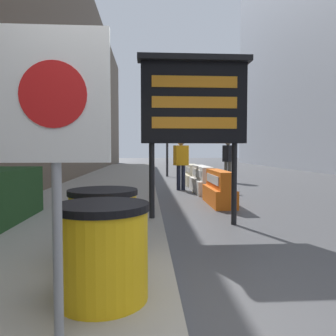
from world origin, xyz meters
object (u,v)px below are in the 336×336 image
at_px(message_board, 194,103).
at_px(jersey_barrier_white, 202,181).
at_px(barrel_drum_foreground, 103,251).
at_px(pedestrian_passerby, 228,157).
at_px(pedestrian_worker, 181,160).
at_px(jersey_barrier_cream, 192,176).
at_px(barrel_drum_middle, 103,225).
at_px(traffic_light_near_curb, 167,127).
at_px(traffic_cone_near, 232,184).
at_px(jersey_barrier_orange_far, 219,190).
at_px(warning_sign, 55,121).

distance_m(message_board, jersey_barrier_white, 5.18).
bearing_deg(jersey_barrier_white, barrel_drum_foreground, -105.24).
distance_m(barrel_drum_foreground, pedestrian_passerby, 11.94).
bearing_deg(barrel_drum_foreground, pedestrian_worker, 79.88).
height_order(jersey_barrier_cream, pedestrian_passerby, pedestrian_passerby).
height_order(barrel_drum_middle, traffic_light_near_curb, traffic_light_near_curb).
relative_size(barrel_drum_foreground, traffic_cone_near, 1.27).
distance_m(jersey_barrier_white, pedestrian_passerby, 3.80).
bearing_deg(barrel_drum_foreground, pedestrian_passerby, 71.17).
bearing_deg(traffic_cone_near, pedestrian_worker, 143.90).
bearing_deg(jersey_barrier_orange_far, jersey_barrier_white, 90.00).
height_order(jersey_barrier_cream, pedestrian_worker, pedestrian_worker).
bearing_deg(pedestrian_passerby, jersey_barrier_orange_far, 25.39).
distance_m(jersey_barrier_orange_far, traffic_light_near_curb, 9.34).
bearing_deg(traffic_light_near_curb, jersey_barrier_cream, -79.89).
distance_m(jersey_barrier_cream, traffic_cone_near, 2.99).
bearing_deg(barrel_drum_foreground, traffic_cone_near, 67.92).
relative_size(warning_sign, jersey_barrier_orange_far, 1.09).
distance_m(barrel_drum_foreground, barrel_drum_middle, 0.98).
bearing_deg(traffic_light_near_curb, pedestrian_passerby, -52.91).
height_order(message_board, jersey_barrier_orange_far, message_board).
relative_size(message_board, jersey_barrier_cream, 1.86).
xyz_separation_m(barrel_drum_foreground, barrel_drum_middle, (-0.12, 0.97, 0.00)).
bearing_deg(traffic_light_near_curb, pedestrian_worker, -89.01).
bearing_deg(barrel_drum_foreground, barrel_drum_middle, 97.29).
bearing_deg(jersey_barrier_orange_far, pedestrian_passerby, 73.90).
height_order(message_board, pedestrian_passerby, message_board).
bearing_deg(jersey_barrier_cream, pedestrian_worker, -109.92).
distance_m(jersey_barrier_white, pedestrian_worker, 1.10).
relative_size(traffic_cone_near, traffic_light_near_curb, 0.17).
bearing_deg(pedestrian_worker, warning_sign, 61.81).
bearing_deg(pedestrian_worker, barrel_drum_middle, 60.05).
distance_m(traffic_cone_near, pedestrian_worker, 2.00).
height_order(barrel_drum_foreground, jersey_barrier_orange_far, barrel_drum_foreground).
xyz_separation_m(warning_sign, pedestrian_passerby, (4.03, 11.94, -0.45)).
distance_m(message_board, jersey_barrier_orange_far, 3.06).
bearing_deg(barrel_drum_middle, warning_sign, -92.10).
height_order(jersey_barrier_white, traffic_light_near_curb, traffic_light_near_curb).
bearing_deg(warning_sign, barrel_drum_middle, 87.90).
height_order(message_board, pedestrian_worker, message_board).
xyz_separation_m(message_board, pedestrian_worker, (0.32, 5.33, -1.17)).
bearing_deg(jersey_barrier_cream, traffic_light_near_curb, 100.11).
bearing_deg(traffic_light_near_curb, traffic_cone_near, -77.20).
distance_m(barrel_drum_foreground, traffic_cone_near, 8.05).
bearing_deg(pedestrian_worker, traffic_cone_near, 126.22).
distance_m(jersey_barrier_white, traffic_light_near_curb, 6.95).
height_order(pedestrian_worker, pedestrian_passerby, pedestrian_passerby).
height_order(barrel_drum_middle, warning_sign, warning_sign).
bearing_deg(jersey_barrier_cream, message_board, -97.75).
distance_m(jersey_barrier_orange_far, jersey_barrier_white, 2.50).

